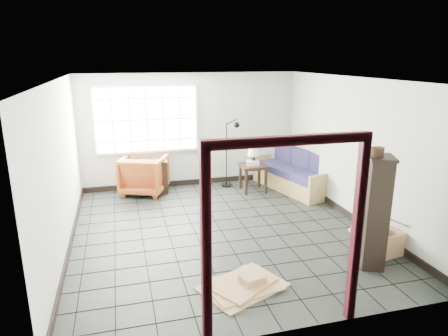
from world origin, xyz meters
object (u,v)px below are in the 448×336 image
object	(u,v)px
futon_sofa	(295,175)
armchair	(144,173)
tall_shelf	(376,212)
side_table	(253,169)

from	to	relation	value
futon_sofa	armchair	world-z (taller)	armchair
tall_shelf	futon_sofa	bearing A→B (deg)	106.09
futon_sofa	tall_shelf	world-z (taller)	tall_shelf
armchair	tall_shelf	world-z (taller)	tall_shelf
futon_sofa	armchair	bearing A→B (deg)	154.92
futon_sofa	armchair	xyz separation A→B (m)	(-3.34, 0.59, 0.14)
armchair	side_table	distance (m)	2.42
futon_sofa	side_table	size ratio (longest dim) A/B	3.49
armchair	tall_shelf	size ratio (longest dim) A/B	0.57
side_table	tall_shelf	size ratio (longest dim) A/B	0.38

